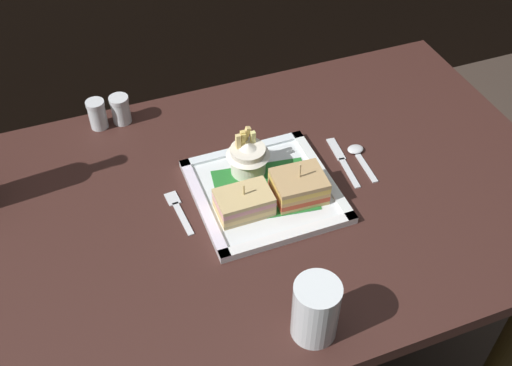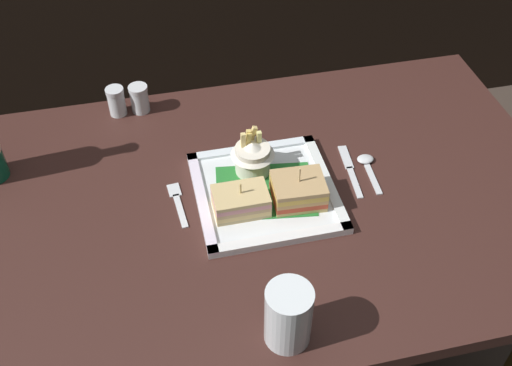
{
  "view_description": "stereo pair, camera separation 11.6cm",
  "coord_description": "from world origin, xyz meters",
  "px_view_note": "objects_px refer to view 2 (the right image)",
  "views": [
    {
      "loc": [
        -0.27,
        -0.76,
        1.62
      ],
      "look_at": [
        0.02,
        0.0,
        0.8
      ],
      "focal_mm": 42.4,
      "sensor_mm": 36.0,
      "label": 1
    },
    {
      "loc": [
        -0.16,
        -0.8,
        1.62
      ],
      "look_at": [
        0.02,
        0.0,
        0.8
      ],
      "focal_mm": 42.4,
      "sensor_mm": 36.0,
      "label": 2
    }
  ],
  "objects_px": {
    "square_plate": "(265,192)",
    "pepper_shaker": "(140,100)",
    "water_glass": "(289,318)",
    "spoon": "(367,164)",
    "dining_table": "(248,257)",
    "fries_cup": "(253,155)",
    "fork": "(178,203)",
    "sandwich_half_left": "(241,201)",
    "sandwich_half_right": "(298,191)",
    "knife": "(350,169)",
    "salt_shaker": "(117,103)"
  },
  "relations": [
    {
      "from": "knife",
      "to": "square_plate",
      "type": "bearing_deg",
      "value": -170.81
    },
    {
      "from": "fries_cup",
      "to": "dining_table",
      "type": "bearing_deg",
      "value": -111.18
    },
    {
      "from": "fries_cup",
      "to": "fork",
      "type": "relative_size",
      "value": 0.74
    },
    {
      "from": "knife",
      "to": "pepper_shaker",
      "type": "height_order",
      "value": "pepper_shaker"
    },
    {
      "from": "fork",
      "to": "salt_shaker",
      "type": "relative_size",
      "value": 1.86
    },
    {
      "from": "square_plate",
      "to": "fork",
      "type": "xyz_separation_m",
      "value": [
        -0.17,
        0.01,
        -0.0
      ]
    },
    {
      "from": "square_plate",
      "to": "pepper_shaker",
      "type": "distance_m",
      "value": 0.39
    },
    {
      "from": "spoon",
      "to": "dining_table",
      "type": "bearing_deg",
      "value": -171.07
    },
    {
      "from": "dining_table",
      "to": "fork",
      "type": "xyz_separation_m",
      "value": [
        -0.13,
        0.02,
        0.18
      ]
    },
    {
      "from": "square_plate",
      "to": "spoon",
      "type": "xyz_separation_m",
      "value": [
        0.23,
        0.03,
        -0.0
      ]
    },
    {
      "from": "pepper_shaker",
      "to": "fries_cup",
      "type": "bearing_deg",
      "value": -52.27
    },
    {
      "from": "sandwich_half_left",
      "to": "fries_cup",
      "type": "relative_size",
      "value": 1.1
    },
    {
      "from": "fork",
      "to": "pepper_shaker",
      "type": "height_order",
      "value": "pepper_shaker"
    },
    {
      "from": "sandwich_half_right",
      "to": "square_plate",
      "type": "bearing_deg",
      "value": 146.36
    },
    {
      "from": "water_glass",
      "to": "spoon",
      "type": "height_order",
      "value": "water_glass"
    },
    {
      "from": "water_glass",
      "to": "salt_shaker",
      "type": "bearing_deg",
      "value": 109.64
    },
    {
      "from": "spoon",
      "to": "salt_shaker",
      "type": "distance_m",
      "value": 0.57
    },
    {
      "from": "sandwich_half_left",
      "to": "fries_cup",
      "type": "bearing_deg",
      "value": 65.77
    },
    {
      "from": "fries_cup",
      "to": "fork",
      "type": "bearing_deg",
      "value": -163.51
    },
    {
      "from": "knife",
      "to": "spoon",
      "type": "bearing_deg",
      "value": 4.8
    },
    {
      "from": "sandwich_half_right",
      "to": "water_glass",
      "type": "relative_size",
      "value": 0.89
    },
    {
      "from": "fries_cup",
      "to": "water_glass",
      "type": "height_order",
      "value": "water_glass"
    },
    {
      "from": "dining_table",
      "to": "fries_cup",
      "type": "bearing_deg",
      "value": 68.82
    },
    {
      "from": "fork",
      "to": "spoon",
      "type": "height_order",
      "value": "spoon"
    },
    {
      "from": "sandwich_half_left",
      "to": "pepper_shaker",
      "type": "distance_m",
      "value": 0.39
    },
    {
      "from": "water_glass",
      "to": "knife",
      "type": "relative_size",
      "value": 0.72
    },
    {
      "from": "square_plate",
      "to": "fries_cup",
      "type": "relative_size",
      "value": 2.89
    },
    {
      "from": "knife",
      "to": "sandwich_half_right",
      "type": "bearing_deg",
      "value": -152.7
    },
    {
      "from": "dining_table",
      "to": "fork",
      "type": "distance_m",
      "value": 0.23
    },
    {
      "from": "square_plate",
      "to": "spoon",
      "type": "height_order",
      "value": "square_plate"
    },
    {
      "from": "square_plate",
      "to": "sandwich_half_left",
      "type": "distance_m",
      "value": 0.07
    },
    {
      "from": "water_glass",
      "to": "sandwich_half_left",
      "type": "bearing_deg",
      "value": 93.82
    },
    {
      "from": "square_plate",
      "to": "water_glass",
      "type": "distance_m",
      "value": 0.32
    },
    {
      "from": "dining_table",
      "to": "sandwich_half_right",
      "type": "xyz_separation_m",
      "value": [
        0.09,
        -0.03,
        0.21
      ]
    },
    {
      "from": "dining_table",
      "to": "pepper_shaker",
      "type": "distance_m",
      "value": 0.43
    },
    {
      "from": "square_plate",
      "to": "sandwich_half_right",
      "type": "bearing_deg",
      "value": -33.64
    },
    {
      "from": "dining_table",
      "to": "fries_cup",
      "type": "relative_size",
      "value": 13.6
    },
    {
      "from": "sandwich_half_right",
      "to": "fork",
      "type": "bearing_deg",
      "value": 167.12
    },
    {
      "from": "spoon",
      "to": "sandwich_half_right",
      "type": "bearing_deg",
      "value": -157.28
    },
    {
      "from": "dining_table",
      "to": "spoon",
      "type": "distance_m",
      "value": 0.32
    },
    {
      "from": "sandwich_half_right",
      "to": "pepper_shaker",
      "type": "distance_m",
      "value": 0.45
    },
    {
      "from": "sandwich_half_right",
      "to": "pepper_shaker",
      "type": "xyz_separation_m",
      "value": [
        -0.27,
        0.36,
        -0.01
      ]
    },
    {
      "from": "sandwich_half_right",
      "to": "fork",
      "type": "relative_size",
      "value": 0.81
    },
    {
      "from": "fries_cup",
      "to": "knife",
      "type": "relative_size",
      "value": 0.58
    },
    {
      "from": "water_glass",
      "to": "pepper_shaker",
      "type": "bearing_deg",
      "value": 105.47
    },
    {
      "from": "sandwich_half_left",
      "to": "water_glass",
      "type": "relative_size",
      "value": 0.9
    },
    {
      "from": "sandwich_half_right",
      "to": "water_glass",
      "type": "xyz_separation_m",
      "value": [
        -0.09,
        -0.28,
        0.01
      ]
    },
    {
      "from": "sandwich_half_left",
      "to": "water_glass",
      "type": "xyz_separation_m",
      "value": [
        0.02,
        -0.28,
        0.02
      ]
    },
    {
      "from": "spoon",
      "to": "pepper_shaker",
      "type": "bearing_deg",
      "value": 146.53
    },
    {
      "from": "square_plate",
      "to": "sandwich_half_right",
      "type": "distance_m",
      "value": 0.07
    }
  ]
}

